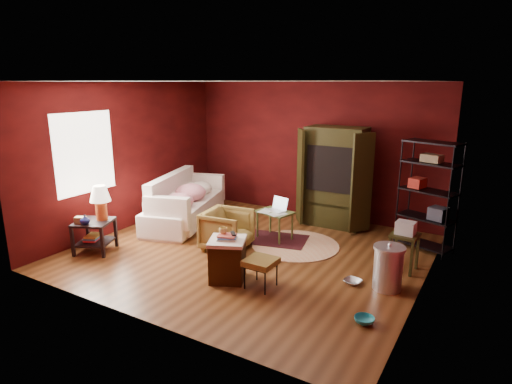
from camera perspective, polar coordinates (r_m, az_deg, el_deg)
room at (r=6.92m, az=-1.19°, el=2.89°), size 5.54×5.04×2.84m
sofa at (r=8.73m, az=-9.53°, el=-1.30°), size 1.28×2.39×0.90m
armchair at (r=7.32m, az=-3.88°, el=-4.80°), size 0.77×0.81×0.76m
pet_bowl_steel at (r=6.33m, az=12.82°, el=-10.84°), size 0.26×0.11×0.25m
pet_bowl_turquoise at (r=5.43m, az=14.29°, el=-15.47°), size 0.25×0.11×0.24m
vase at (r=7.49m, az=-21.85°, el=-3.47°), size 0.20×0.21×0.16m
mug at (r=6.13m, az=-4.42°, el=-5.05°), size 0.14×0.12×0.12m
side_table at (r=7.63m, az=-20.42°, el=-2.57°), size 0.75×0.75×1.13m
sofa_cushions at (r=8.73m, az=-9.42°, el=-1.31°), size 1.46×2.34×0.91m
hamper at (r=6.24m, az=-3.83°, el=-8.87°), size 0.67×0.67×0.71m
footstool at (r=5.99m, az=0.65°, el=-9.43°), size 0.42×0.42×0.42m
rug_round at (r=7.61m, az=5.27°, el=-7.06°), size 1.94×1.94×0.01m
rug_oriental at (r=7.83m, az=2.48°, el=-6.30°), size 1.29×1.01×0.01m
laptop_desk at (r=7.74m, az=2.57°, el=-2.97°), size 0.70×0.59×0.77m
tv_armoire at (r=8.51m, az=10.42°, el=2.21°), size 1.55×0.82×1.96m
wire_shelving at (r=7.64m, az=22.09°, el=0.02°), size 0.99×0.67×1.87m
small_stand at (r=6.81m, az=19.26°, el=-5.33°), size 0.41×0.41×0.78m
trash_can at (r=6.24m, az=17.20°, el=-9.58°), size 0.56×0.56×0.68m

